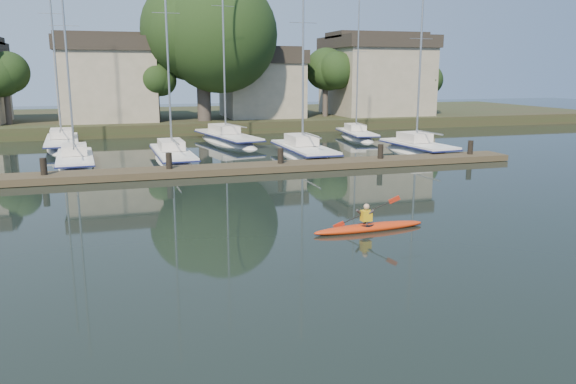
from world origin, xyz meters
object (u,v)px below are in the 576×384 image
object	(u,v)px
kayak	(369,226)
sailboat_6	(227,145)
sailboat_1	(76,169)
dock	(227,169)
sailboat_5	(63,150)
sailboat_4	(417,156)
sailboat_7	(356,140)
sailboat_2	(173,163)
sailboat_3	(304,160)

from	to	relation	value
kayak	sailboat_6	world-z (taller)	sailboat_6
kayak	sailboat_1	bearing A→B (deg)	118.31
kayak	dock	world-z (taller)	kayak
sailboat_1	sailboat_5	distance (m)	8.61
sailboat_6	sailboat_4	bearing A→B (deg)	-50.71
kayak	sailboat_1	world-z (taller)	sailboat_1
dock	sailboat_6	xyz separation A→B (m)	(2.50, 12.96, -0.40)
sailboat_5	sailboat_7	bearing A→B (deg)	-5.68
kayak	sailboat_7	size ratio (longest dim) A/B	0.35
sailboat_7	sailboat_6	bearing A→B (deg)	-175.15
sailboat_2	sailboat_5	size ratio (longest dim) A/B	0.94
kayak	sailboat_1	size ratio (longest dim) A/B	0.31
sailboat_3	sailboat_4	xyz separation A→B (m)	(7.78, -0.65, 0.00)
sailboat_1	sailboat_5	bearing A→B (deg)	95.72
dock	sailboat_2	size ratio (longest dim) A/B	2.29
sailboat_2	sailboat_7	bearing A→B (deg)	23.99
sailboat_4	dock	bearing A→B (deg)	-169.40
sailboat_3	sailboat_5	xyz separation A→B (m)	(-15.10, 8.90, 0.02)
sailboat_4	sailboat_6	xyz separation A→B (m)	(-11.09, 9.17, 0.01)
sailboat_6	sailboat_2	bearing A→B (deg)	-132.83
kayak	dock	xyz separation A→B (m)	(-2.58, 12.34, 0.04)
kayak	sailboat_5	size ratio (longest dim) A/B	0.26
sailboat_3	sailboat_4	distance (m)	7.80
sailboat_1	sailboat_6	size ratio (longest dim) A/B	0.79
sailboat_3	sailboat_5	distance (m)	17.53
dock	sailboat_3	xyz separation A→B (m)	(5.81, 4.44, -0.42)
kayak	sailboat_4	size ratio (longest dim) A/B	0.32
sailboat_1	sailboat_4	distance (m)	21.51
dock	sailboat_1	size ratio (longest dim) A/B	2.53
sailboat_1	sailboat_3	xyz separation A→B (m)	(13.71, -0.41, -0.03)
kayak	sailboat_2	size ratio (longest dim) A/B	0.28
sailboat_1	sailboat_4	bearing A→B (deg)	-6.44
kayak	sailboat_6	size ratio (longest dim) A/B	0.24
sailboat_4	sailboat_7	world-z (taller)	sailboat_4
dock	sailboat_2	xyz separation A→B (m)	(-2.35, 5.12, -0.39)
sailboat_2	sailboat_3	distance (m)	8.19
sailboat_2	sailboat_5	distance (m)	10.76
sailboat_3	kayak	bearing A→B (deg)	-101.82
sailboat_2	sailboat_4	distance (m)	16.00
sailboat_2	sailboat_5	xyz separation A→B (m)	(-6.94, 8.23, -0.01)
sailboat_3	sailboat_7	size ratio (longest dim) A/B	1.20
sailboat_6	sailboat_7	world-z (taller)	sailboat_6
kayak	sailboat_6	xyz separation A→B (m)	(-0.08, 25.30, -0.36)
sailboat_5	sailboat_6	world-z (taller)	sailboat_6
kayak	sailboat_5	xyz separation A→B (m)	(-11.87, 25.69, -0.36)
dock	sailboat_5	world-z (taller)	sailboat_5
sailboat_2	dock	bearing A→B (deg)	-67.39
sailboat_4	sailboat_1	bearing A→B (deg)	172.19
sailboat_5	sailboat_2	bearing A→B (deg)	-53.74
sailboat_1	kayak	bearing A→B (deg)	-62.25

